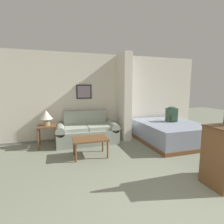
{
  "coord_description": "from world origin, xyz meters",
  "views": [
    {
      "loc": [
        -1.22,
        -1.13,
        1.59
      ],
      "look_at": [
        -0.07,
        2.52,
        1.05
      ],
      "focal_mm": 28.0,
      "sensor_mm": 36.0,
      "label": 1
    }
  ],
  "objects_px": {
    "couch": "(87,132)",
    "table_lamp": "(46,116)",
    "bed": "(169,132)",
    "backpack": "(172,114)",
    "coffee_table": "(90,140)"
  },
  "relations": [
    {
      "from": "bed",
      "to": "backpack",
      "type": "bearing_deg",
      "value": 39.48
    },
    {
      "from": "couch",
      "to": "backpack",
      "type": "bearing_deg",
      "value": -11.82
    },
    {
      "from": "coffee_table",
      "to": "table_lamp",
      "type": "distance_m",
      "value": 1.49
    },
    {
      "from": "bed",
      "to": "coffee_table",
      "type": "bearing_deg",
      "value": -169.99
    },
    {
      "from": "couch",
      "to": "bed",
      "type": "xyz_separation_m",
      "value": [
        2.34,
        -0.63,
        -0.03
      ]
    },
    {
      "from": "couch",
      "to": "bed",
      "type": "bearing_deg",
      "value": -15.13
    },
    {
      "from": "table_lamp",
      "to": "bed",
      "type": "height_order",
      "value": "table_lamp"
    },
    {
      "from": "bed",
      "to": "couch",
      "type": "bearing_deg",
      "value": 164.87
    },
    {
      "from": "couch",
      "to": "table_lamp",
      "type": "relative_size",
      "value": 4.25
    },
    {
      "from": "table_lamp",
      "to": "backpack",
      "type": "relative_size",
      "value": 0.91
    },
    {
      "from": "couch",
      "to": "table_lamp",
      "type": "height_order",
      "value": "table_lamp"
    },
    {
      "from": "table_lamp",
      "to": "backpack",
      "type": "bearing_deg",
      "value": -7.53
    },
    {
      "from": "couch",
      "to": "bed",
      "type": "relative_size",
      "value": 0.86
    },
    {
      "from": "backpack",
      "to": "coffee_table",
      "type": "bearing_deg",
      "value": -168.07
    },
    {
      "from": "table_lamp",
      "to": "couch",
      "type": "bearing_deg",
      "value": 2.57
    }
  ]
}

